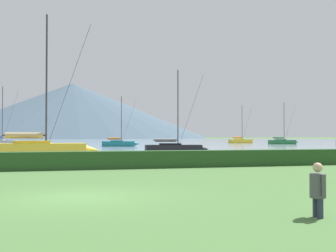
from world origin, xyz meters
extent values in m
plane|color=#477038|center=(0.00, 0.00, 0.00)|extent=(1000.00, 1000.00, 0.00)
cube|color=#8499A8|center=(0.00, 137.00, 0.00)|extent=(320.00, 246.00, 0.00)
cube|color=#284C23|center=(0.00, 11.00, 0.50)|extent=(80.00, 1.20, 0.99)
cube|color=gold|center=(46.14, 89.23, 0.48)|extent=(6.15, 2.40, 0.95)
cone|color=gold|center=(49.59, 89.42, 0.48)|extent=(1.08, 0.86, 0.81)
cube|color=gold|center=(45.79, 89.21, 0.82)|extent=(2.32, 1.57, 0.60)
cylinder|color=#333338|center=(46.66, 89.26, 5.18)|extent=(0.12, 0.12, 9.32)
cylinder|color=#333338|center=(45.30, 89.19, 1.47)|extent=(2.72, 0.25, 0.10)
cylinder|color=orange|center=(45.30, 89.19, 1.47)|extent=(2.33, 0.50, 0.38)
cylinder|color=#333338|center=(48.08, 89.34, 4.95)|extent=(2.87, 0.18, 8.87)
cube|color=black|center=(11.33, 29.92, 0.46)|extent=(6.06, 2.72, 0.92)
cone|color=black|center=(14.65, 29.50, 0.46)|extent=(1.09, 0.90, 0.78)
cube|color=black|center=(11.00, 29.96, 0.80)|extent=(2.33, 1.66, 0.59)
cylinder|color=#333338|center=(11.83, 29.85, 4.66)|extent=(0.12, 0.12, 8.31)
cylinder|color=#333338|center=(10.52, 30.02, 1.43)|extent=(2.63, 0.43, 0.10)
cylinder|color=gray|center=(10.52, 30.02, 1.43)|extent=(2.27, 0.64, 0.37)
cylinder|color=#333338|center=(13.20, 29.68, 4.45)|extent=(2.77, 0.37, 7.90)
cube|color=#19707A|center=(10.31, 62.59, 0.46)|extent=(6.02, 3.12, 0.90)
cone|color=#19707A|center=(13.51, 61.91, 0.46)|extent=(1.12, 0.95, 0.77)
cube|color=#16646E|center=(9.98, 62.66, 0.78)|extent=(2.37, 1.79, 0.57)
cylinder|color=#333338|center=(10.79, 62.49, 4.72)|extent=(0.11, 0.11, 8.44)
cylinder|color=#333338|center=(9.52, 62.76, 1.40)|extent=(2.55, 0.63, 0.10)
cylinder|color=orange|center=(9.52, 62.76, 1.40)|extent=(2.22, 0.81, 0.36)
cylinder|color=#333338|center=(12.11, 62.21, 4.51)|extent=(2.68, 0.59, 8.03)
cube|color=#236B38|center=(49.37, 73.80, 0.47)|extent=(6.24, 3.13, 0.94)
cone|color=#236B38|center=(52.71, 73.16, 0.47)|extent=(1.15, 0.97, 0.80)
cube|color=#206032|center=(49.03, 73.87, 0.81)|extent=(2.44, 1.82, 0.60)
cylinder|color=#333338|center=(49.87, 73.71, 5.01)|extent=(0.12, 0.12, 8.99)
cylinder|color=#333338|center=(48.55, 73.96, 1.45)|extent=(2.65, 0.61, 0.10)
cylinder|color=#2D7542|center=(48.55, 73.96, 1.45)|extent=(2.31, 0.80, 0.37)
cylinder|color=#333338|center=(51.25, 73.44, 4.78)|extent=(2.79, 0.56, 8.55)
cube|color=gold|center=(-2.10, 24.21, 0.62)|extent=(7.89, 2.81, 1.23)
cone|color=gold|center=(2.38, 24.28, 0.62)|extent=(1.36, 1.07, 1.05)
cube|color=gold|center=(-2.55, 24.20, 1.07)|extent=(2.94, 1.93, 0.78)
cylinder|color=#333338|center=(-1.43, 24.22, 6.44)|extent=(0.16, 0.16, 11.53)
cylinder|color=#333338|center=(-3.20, 24.19, 1.91)|extent=(3.53, 0.19, 0.13)
cylinder|color=tan|center=(-3.20, 24.19, 1.91)|extent=(3.01, 0.54, 0.49)
cylinder|color=#333338|center=(0.42, 24.25, 6.15)|extent=(3.73, 0.09, 10.96)
cone|color=#9E9EA3|center=(-7.51, 74.82, 0.52)|extent=(1.26, 1.06, 0.88)
cylinder|color=#333338|center=(-10.65, 75.38, 6.06)|extent=(0.13, 0.13, 10.98)
cylinder|color=#333338|center=(-9.12, 75.11, 5.78)|extent=(3.08, 0.57, 10.44)
cylinder|color=#2D3347|center=(5.05, -4.79, 0.23)|extent=(0.14, 0.14, 0.45)
cylinder|color=#2D3347|center=(5.06, -4.61, 0.23)|extent=(0.14, 0.14, 0.45)
cylinder|color=#4C4C51|center=(5.05, -4.70, 0.73)|extent=(0.36, 0.36, 0.55)
cylinder|color=#4C4C51|center=(5.04, -4.94, 0.75)|extent=(0.09, 0.09, 0.49)
cylinder|color=#4C4C51|center=(5.06, -4.46, 0.75)|extent=(0.09, 0.09, 0.49)
sphere|color=tan|center=(5.05, -4.70, 1.14)|extent=(0.22, 0.22, 0.22)
cone|color=#425666|center=(13.65, 344.93, 22.69)|extent=(220.21, 220.21, 45.39)
camera|label=1|loc=(-0.73, -13.18, 1.86)|focal=45.51mm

